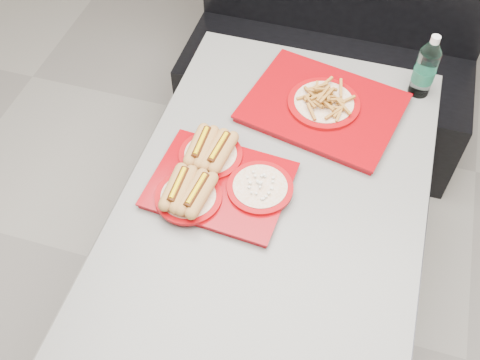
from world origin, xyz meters
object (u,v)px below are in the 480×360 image
(diner_table, at_px, (272,227))
(tray_near, at_px, (215,179))
(booth_bench, at_px, (329,59))
(water_bottle, at_px, (425,69))
(tray_far, at_px, (324,105))

(diner_table, distance_m, tray_near, 0.27)
(booth_bench, xyz_separation_m, water_bottle, (0.37, -0.50, 0.45))
(tray_near, distance_m, tray_far, 0.48)
(tray_far, relative_size, water_bottle, 2.39)
(booth_bench, distance_m, tray_near, 1.18)
(tray_far, bearing_deg, tray_near, -121.83)
(tray_near, relative_size, water_bottle, 1.83)
(tray_far, bearing_deg, booth_bench, 95.64)
(booth_bench, bearing_deg, diner_table, -90.00)
(tray_near, bearing_deg, booth_bench, 80.43)
(tray_far, xyz_separation_m, water_bottle, (0.30, 0.19, 0.07))
(booth_bench, bearing_deg, tray_far, -84.36)
(water_bottle, bearing_deg, tray_far, -148.31)
(tray_far, bearing_deg, water_bottle, 31.69)
(tray_near, height_order, tray_far, tray_far)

